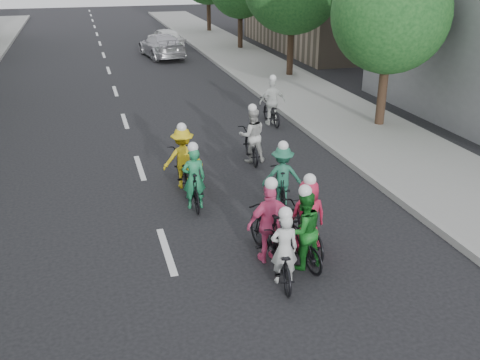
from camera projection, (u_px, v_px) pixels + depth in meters
name	position (u px, v px, depth m)	size (l,w,h in m)	color
ground	(167.00, 251.00, 11.32)	(120.00, 120.00, 0.00)	black
sidewalk_right	(320.00, 104.00, 22.20)	(4.00, 80.00, 0.15)	gray
curb_right	(276.00, 107.00, 21.69)	(0.18, 80.00, 0.18)	#999993
tree_r_0	(390.00, 14.00, 17.88)	(4.00, 4.00, 5.97)	black
cyclist_0	(282.00, 256.00, 10.13)	(0.85, 1.72, 1.59)	black
cyclist_1	(302.00, 235.00, 10.57)	(0.90, 1.60, 1.78)	black
cyclist_2	(183.00, 163.00, 14.28)	(1.06, 1.86, 1.79)	black
cyclist_3	(269.00, 229.00, 10.79)	(1.02, 1.90, 1.84)	black
cyclist_4	(306.00, 223.00, 11.19)	(0.78, 1.85, 1.75)	black
cyclist_5	(194.00, 184.00, 13.11)	(0.58, 1.62, 1.71)	black
cyclist_6	(252.00, 141.00, 16.07)	(0.86, 1.89, 1.79)	black
cyclist_7	(281.00, 179.00, 13.29)	(1.07, 1.60, 1.66)	black
cyclist_8	(272.00, 107.00, 19.60)	(0.99, 1.73, 1.85)	black
follow_car_lead	(161.00, 46.00, 32.45)	(1.97, 4.84, 1.40)	#B9B9BE
follow_car_trail	(165.00, 38.00, 35.74)	(1.57, 3.90, 1.33)	white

